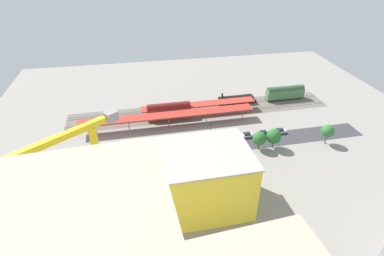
{
  "coord_description": "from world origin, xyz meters",
  "views": [
    {
      "loc": [
        24.78,
        89.1,
        60.42
      ],
      "look_at": [
        8.4,
        2.67,
        6.73
      ],
      "focal_mm": 29.08,
      "sensor_mm": 36.0,
      "label": 1
    }
  ],
  "objects_px": {
    "parked_car_0": "(279,131)",
    "street_tree_1": "(274,136)",
    "parked_car_3": "(229,137)",
    "street_tree_3": "(155,150)",
    "street_tree_2": "(328,131)",
    "passenger_coach": "(285,92)",
    "street_tree_4": "(221,141)",
    "platform_canopy_near": "(168,115)",
    "construction_building": "(188,181)",
    "parked_car_2": "(247,135)",
    "parked_car_5": "(193,140)",
    "parked_car_1": "(263,134)",
    "traffic_light": "(210,129)",
    "freight_coach_far": "(169,110)",
    "tower_crane": "(93,176)",
    "street_tree_0": "(259,138)",
    "parked_car_6": "(177,143)",
    "box_truck_0": "(183,165)",
    "platform_canopy_far": "(199,104)",
    "locomotive": "(237,99)"
  },
  "relations": [
    {
      "from": "tower_crane",
      "to": "street_tree_1",
      "type": "relative_size",
      "value": 4.4
    },
    {
      "from": "platform_canopy_near",
      "to": "street_tree_2",
      "type": "relative_size",
      "value": 9.12
    },
    {
      "from": "parked_car_2",
      "to": "street_tree_1",
      "type": "relative_size",
      "value": 0.61
    },
    {
      "from": "platform_canopy_far",
      "to": "traffic_light",
      "type": "height_order",
      "value": "traffic_light"
    },
    {
      "from": "parked_car_3",
      "to": "box_truck_0",
      "type": "bearing_deg",
      "value": 35.98
    },
    {
      "from": "platform_canopy_far",
      "to": "street_tree_4",
      "type": "height_order",
      "value": "street_tree_4"
    },
    {
      "from": "freight_coach_far",
      "to": "parked_car_3",
      "type": "xyz_separation_m",
      "value": [
        -18.96,
        19.28,
        -2.55
      ]
    },
    {
      "from": "passenger_coach",
      "to": "construction_building",
      "type": "relative_size",
      "value": 0.56
    },
    {
      "from": "parked_car_0",
      "to": "street_tree_1",
      "type": "bearing_deg",
      "value": 52.3
    },
    {
      "from": "parked_car_1",
      "to": "parked_car_5",
      "type": "bearing_deg",
      "value": -0.99
    },
    {
      "from": "freight_coach_far",
      "to": "tower_crane",
      "type": "distance_m",
      "value": 59.83
    },
    {
      "from": "platform_canopy_near",
      "to": "construction_building",
      "type": "distance_m",
      "value": 41.89
    },
    {
      "from": "parked_car_0",
      "to": "parked_car_3",
      "type": "bearing_deg",
      "value": 1.11
    },
    {
      "from": "platform_canopy_far",
      "to": "parked_car_2",
      "type": "distance_m",
      "value": 24.85
    },
    {
      "from": "tower_crane",
      "to": "traffic_light",
      "type": "height_order",
      "value": "tower_crane"
    },
    {
      "from": "parked_car_1",
      "to": "traffic_light",
      "type": "bearing_deg",
      "value": -4.36
    },
    {
      "from": "parked_car_2",
      "to": "street_tree_0",
      "type": "height_order",
      "value": "street_tree_0"
    },
    {
      "from": "freight_coach_far",
      "to": "parked_car_2",
      "type": "xyz_separation_m",
      "value": [
        -25.49,
        19.15,
        -2.62
      ]
    },
    {
      "from": "box_truck_0",
      "to": "street_tree_2",
      "type": "xyz_separation_m",
      "value": [
        -50.51,
        -5.0,
        3.22
      ]
    },
    {
      "from": "platform_canopy_far",
      "to": "parked_car_6",
      "type": "bearing_deg",
      "value": 60.52
    },
    {
      "from": "tower_crane",
      "to": "passenger_coach",
      "type": "bearing_deg",
      "value": -140.66
    },
    {
      "from": "passenger_coach",
      "to": "street_tree_4",
      "type": "distance_m",
      "value": 51.93
    },
    {
      "from": "street_tree_3",
      "to": "parked_car_5",
      "type": "bearing_deg",
      "value": -144.93
    },
    {
      "from": "street_tree_3",
      "to": "street_tree_2",
      "type": "bearing_deg",
      "value": -179.41
    },
    {
      "from": "parked_car_6",
      "to": "box_truck_0",
      "type": "height_order",
      "value": "box_truck_0"
    },
    {
      "from": "parked_car_5",
      "to": "street_tree_2",
      "type": "bearing_deg",
      "value": 168.52
    },
    {
      "from": "construction_building",
      "to": "parked_car_0",
      "type": "bearing_deg",
      "value": -144.59
    },
    {
      "from": "construction_building",
      "to": "tower_crane",
      "type": "height_order",
      "value": "tower_crane"
    },
    {
      "from": "freight_coach_far",
      "to": "traffic_light",
      "type": "bearing_deg",
      "value": 124.71
    },
    {
      "from": "freight_coach_far",
      "to": "street_tree_3",
      "type": "height_order",
      "value": "street_tree_3"
    },
    {
      "from": "street_tree_4",
      "to": "street_tree_0",
      "type": "bearing_deg",
      "value": -175.41
    },
    {
      "from": "parked_car_1",
      "to": "street_tree_0",
      "type": "relative_size",
      "value": 0.64
    },
    {
      "from": "parked_car_6",
      "to": "traffic_light",
      "type": "relative_size",
      "value": 0.67
    },
    {
      "from": "parked_car_0",
      "to": "parked_car_3",
      "type": "relative_size",
      "value": 1.09
    },
    {
      "from": "freight_coach_far",
      "to": "platform_canopy_near",
      "type": "bearing_deg",
      "value": 81.48
    },
    {
      "from": "passenger_coach",
      "to": "street_tree_1",
      "type": "height_order",
      "value": "street_tree_1"
    },
    {
      "from": "parked_car_2",
      "to": "street_tree_0",
      "type": "bearing_deg",
      "value": 99.71
    },
    {
      "from": "passenger_coach",
      "to": "parked_car_2",
      "type": "bearing_deg",
      "value": 44.68
    },
    {
      "from": "parked_car_1",
      "to": "box_truck_0",
      "type": "height_order",
      "value": "box_truck_0"
    },
    {
      "from": "freight_coach_far",
      "to": "street_tree_2",
      "type": "height_order",
      "value": "street_tree_2"
    },
    {
      "from": "passenger_coach",
      "to": "tower_crane",
      "type": "height_order",
      "value": "tower_crane"
    },
    {
      "from": "traffic_light",
      "to": "street_tree_2",
      "type": "bearing_deg",
      "value": 165.24
    },
    {
      "from": "locomotive",
      "to": "street_tree_2",
      "type": "relative_size",
      "value": 2.32
    },
    {
      "from": "platform_canopy_far",
      "to": "parked_car_5",
      "type": "xyz_separation_m",
      "value": [
        6.3,
        20.57,
        -3.12
      ]
    },
    {
      "from": "platform_canopy_near",
      "to": "traffic_light",
      "type": "bearing_deg",
      "value": 138.01
    },
    {
      "from": "parked_car_0",
      "to": "parked_car_2",
      "type": "relative_size",
      "value": 1.12
    },
    {
      "from": "parked_car_1",
      "to": "parked_car_6",
      "type": "bearing_deg",
      "value": 0.18
    },
    {
      "from": "parked_car_2",
      "to": "parked_car_5",
      "type": "distance_m",
      "value": 19.47
    },
    {
      "from": "construction_building",
      "to": "parked_car_5",
      "type": "bearing_deg",
      "value": -104.53
    },
    {
      "from": "locomotive",
      "to": "parked_car_2",
      "type": "xyz_separation_m",
      "value": [
        4.69,
        26.07,
        -1.1
      ]
    }
  ]
}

